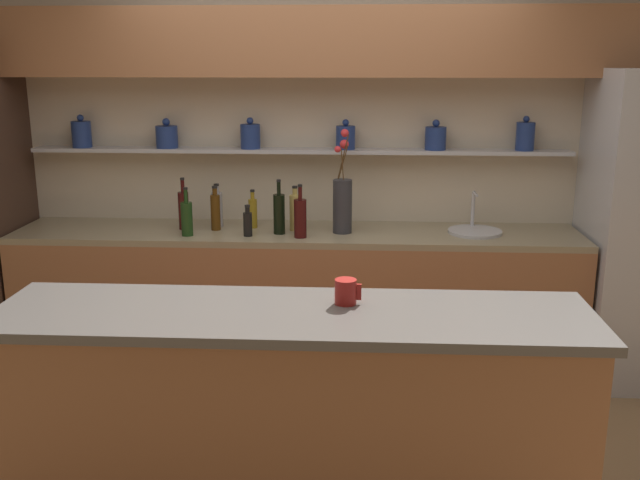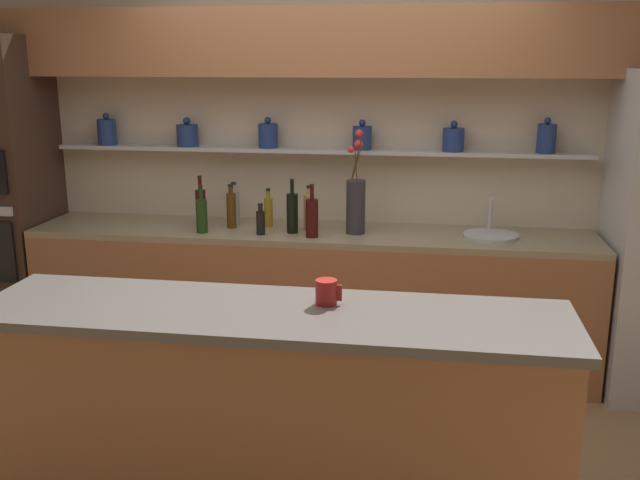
% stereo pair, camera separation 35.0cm
% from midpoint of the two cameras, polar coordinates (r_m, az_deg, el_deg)
% --- Properties ---
extents(ground_plane, '(12.00, 12.00, 0.00)m').
position_cam_midpoint_polar(ground_plane, '(3.76, 0.96, -17.63)').
color(ground_plane, olive).
extents(back_wall_unit, '(5.20, 0.44, 2.60)m').
position_cam_midpoint_polar(back_wall_unit, '(4.73, 3.61, 8.93)').
color(back_wall_unit, beige).
rests_on(back_wall_unit, ground_plane).
extents(back_counter_unit, '(3.61, 0.62, 0.92)m').
position_cam_midpoint_polar(back_counter_unit, '(4.70, 1.36, -4.71)').
color(back_counter_unit, '#99603D').
rests_on(back_counter_unit, ground_plane).
extents(island_counter, '(2.40, 0.61, 1.02)m').
position_cam_midpoint_polar(island_counter, '(3.06, -0.41, -14.62)').
color(island_counter, '#99603D').
rests_on(island_counter, ground_plane).
extents(oven_tower, '(0.63, 0.64, 2.14)m').
position_cam_midpoint_polar(oven_tower, '(5.26, -22.46, 3.12)').
color(oven_tower, '#3D281E').
rests_on(oven_tower, ground_plane).
extents(flower_vase, '(0.12, 0.14, 0.65)m').
position_cam_midpoint_polar(flower_vase, '(4.47, 5.13, 3.02)').
color(flower_vase, '#2D2D33').
rests_on(flower_vase, back_counter_unit).
extents(sink_fixture, '(0.34, 0.34, 0.25)m').
position_cam_midpoint_polar(sink_fixture, '(4.57, 15.66, 0.48)').
color(sink_fixture, '#B7B7BC').
rests_on(sink_fixture, back_counter_unit).
extents(bottle_spirit_0, '(0.06, 0.06, 0.29)m').
position_cam_midpoint_polar(bottle_spirit_0, '(4.63, -4.98, 2.44)').
color(bottle_spirit_0, '#4C2D0C').
rests_on(bottle_spirit_0, back_counter_unit).
extents(bottle_wine_1, '(0.07, 0.07, 0.34)m').
position_cam_midpoint_polar(bottle_wine_1, '(4.70, -7.42, 2.62)').
color(bottle_wine_1, '#380C0C').
rests_on(bottle_wine_1, back_counter_unit).
extents(bottle_spirit_2, '(0.07, 0.07, 0.29)m').
position_cam_midpoint_polar(bottle_spirit_2, '(4.56, 1.33, 2.28)').
color(bottle_spirit_2, tan).
rests_on(bottle_spirit_2, back_counter_unit).
extents(bottle_wine_3, '(0.08, 0.08, 0.33)m').
position_cam_midpoint_polar(bottle_wine_3, '(4.37, 1.64, 1.81)').
color(bottle_wine_3, '#380C0C').
rests_on(bottle_wine_3, back_counter_unit).
extents(bottle_oil_4, '(0.06, 0.06, 0.25)m').
position_cam_midpoint_polar(bottle_oil_4, '(4.66, -2.01, 2.31)').
color(bottle_oil_4, olive).
rests_on(bottle_oil_4, back_counter_unit).
extents(bottle_wine_5, '(0.07, 0.07, 0.30)m').
position_cam_midpoint_polar(bottle_wine_5, '(4.52, -7.27, 1.96)').
color(bottle_wine_5, '#193814').
rests_on(bottle_wine_5, back_counter_unit).
extents(bottle_wine_6, '(0.07, 0.07, 0.34)m').
position_cam_midpoint_polar(bottle_wine_6, '(4.48, 0.01, 2.20)').
color(bottle_wine_6, black).
rests_on(bottle_wine_6, back_counter_unit).
extents(bottle_spirit_7, '(0.07, 0.07, 0.28)m').
position_cam_midpoint_polar(bottle_spirit_7, '(4.74, -4.79, 2.66)').
color(bottle_spirit_7, gray).
rests_on(bottle_spirit_7, back_counter_unit).
extents(bottle_sauce_8, '(0.06, 0.06, 0.20)m').
position_cam_midpoint_polar(bottle_sauce_8, '(4.45, -2.54, 1.46)').
color(bottle_sauce_8, black).
rests_on(bottle_sauce_8, back_counter_unit).
extents(coffee_mug, '(0.11, 0.09, 0.10)m').
position_cam_midpoint_polar(coffee_mug, '(2.90, 4.00, -4.24)').
color(coffee_mug, maroon).
rests_on(coffee_mug, island_counter).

